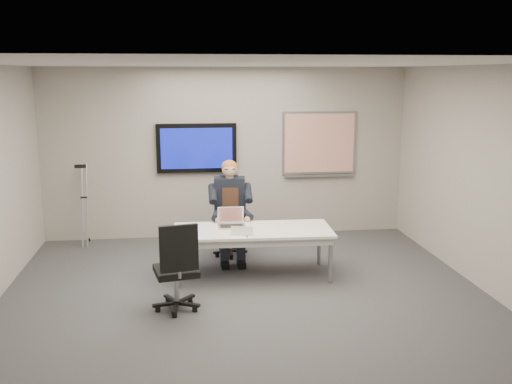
{
  "coord_description": "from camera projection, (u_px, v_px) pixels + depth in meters",
  "views": [
    {
      "loc": [
        -0.73,
        -6.34,
        2.69
      ],
      "look_at": [
        0.23,
        1.06,
        1.14
      ],
      "focal_mm": 40.0,
      "sensor_mm": 36.0,
      "label": 1
    }
  ],
  "objects": [
    {
      "name": "wall_front",
      "position": [
        302.0,
        282.0,
        3.59
      ],
      "size": [
        6.0,
        0.02,
        2.8
      ],
      "primitive_type": "cube",
      "color": "#A7A297",
      "rests_on": "ground"
    },
    {
      "name": "crutch",
      "position": [
        85.0,
        203.0,
        9.03
      ],
      "size": [
        0.35,
        0.8,
        1.43
      ],
      "primitive_type": null,
      "rotation": [
        -0.27,
        0.0,
        -0.22
      ],
      "color": "#A8ABB0",
      "rests_on": "ground"
    },
    {
      "name": "conference_table",
      "position": [
        253.0,
        234.0,
        7.64
      ],
      "size": [
        2.15,
        0.96,
        0.65
      ],
      "rotation": [
        0.0,
        0.0,
        -0.04
      ],
      "color": "white",
      "rests_on": "ground"
    },
    {
      "name": "whiteboard",
      "position": [
        319.0,
        144.0,
        9.56
      ],
      "size": [
        1.25,
        0.08,
        1.1
      ],
      "color": "#919499",
      "rests_on": "wall_back"
    },
    {
      "name": "office_chair_far",
      "position": [
        230.0,
        234.0,
        8.6
      ],
      "size": [
        0.6,
        0.6,
        1.0
      ],
      "rotation": [
        0.0,
        0.0,
        -0.3
      ],
      "color": "black",
      "rests_on": "ground"
    },
    {
      "name": "wall_right",
      "position": [
        494.0,
        183.0,
        6.88
      ],
      "size": [
        0.02,
        6.0,
        2.8
      ],
      "primitive_type": "cube",
      "color": "#A7A297",
      "rests_on": "ground"
    },
    {
      "name": "name_tent",
      "position": [
        242.0,
        231.0,
        7.34
      ],
      "size": [
        0.29,
        0.14,
        0.11
      ],
      "primitive_type": null,
      "rotation": [
        0.0,
        0.0,
        -0.21
      ],
      "color": "white",
      "rests_on": "conference_table"
    },
    {
      "name": "seated_person",
      "position": [
        231.0,
        221.0,
        8.29
      ],
      "size": [
        0.47,
        0.81,
        1.46
      ],
      "rotation": [
        0.0,
        0.0,
        -0.09
      ],
      "color": "#1F2534",
      "rests_on": "office_chair_far"
    },
    {
      "name": "pen",
      "position": [
        247.0,
        235.0,
        7.29
      ],
      "size": [
        0.01,
        0.16,
        0.01
      ],
      "primitive_type": "cylinder",
      "rotation": [
        0.0,
        1.57,
        1.59
      ],
      "color": "black",
      "rests_on": "conference_table"
    },
    {
      "name": "ceiling",
      "position": [
        247.0,
        63.0,
        6.22
      ],
      "size": [
        6.0,
        6.0,
        0.02
      ],
      "primitive_type": "cube",
      "color": "silver",
      "rests_on": "wall_back"
    },
    {
      "name": "floor",
      "position": [
        248.0,
        304.0,
        6.79
      ],
      "size": [
        6.0,
        6.0,
        0.02
      ],
      "primitive_type": "cube",
      "color": "#38393B",
      "rests_on": "ground"
    },
    {
      "name": "tv_display",
      "position": [
        197.0,
        148.0,
        9.28
      ],
      "size": [
        1.3,
        0.09,
        0.8
      ],
      "color": "black",
      "rests_on": "wall_back"
    },
    {
      "name": "office_chair_near",
      "position": [
        177.0,
        283.0,
        6.53
      ],
      "size": [
        0.6,
        0.6,
        1.07
      ],
      "rotation": [
        0.0,
        0.0,
        3.33
      ],
      "color": "black",
      "rests_on": "ground"
    },
    {
      "name": "laptop",
      "position": [
        231.0,
        221.0,
        7.77
      ],
      "size": [
        0.36,
        0.33,
        0.25
      ],
      "rotation": [
        0.0,
        0.0,
        -0.01
      ],
      "color": "silver",
      "rests_on": "conference_table"
    },
    {
      "name": "wall_back",
      "position": [
        227.0,
        153.0,
        9.42
      ],
      "size": [
        6.0,
        0.02,
        2.8
      ],
      "primitive_type": "cube",
      "color": "#A7A297",
      "rests_on": "ground"
    }
  ]
}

